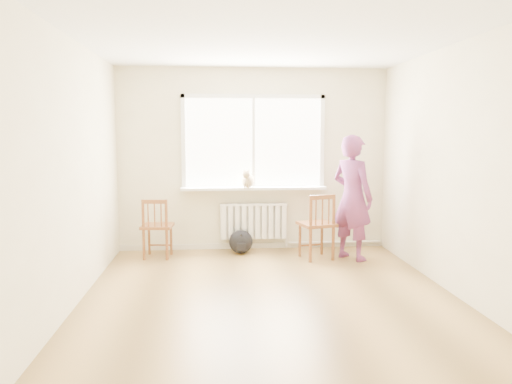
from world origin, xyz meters
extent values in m
plane|color=#A88045|center=(0.00, 0.00, 0.00)|extent=(4.50, 4.50, 0.00)
plane|color=white|center=(0.00, 0.00, 2.70)|extent=(4.50, 4.50, 0.00)
cube|color=beige|center=(0.00, 2.25, 1.35)|extent=(4.00, 0.01, 2.70)
cube|color=white|center=(0.00, 2.23, 1.60)|extent=(2.00, 0.02, 1.30)
cube|color=white|center=(0.00, 2.21, 2.28)|extent=(2.12, 0.05, 0.06)
cube|color=white|center=(-1.03, 2.21, 1.60)|extent=(0.06, 0.05, 1.42)
cube|color=white|center=(1.03, 2.21, 1.60)|extent=(0.06, 0.05, 1.42)
cube|color=white|center=(0.00, 2.21, 1.60)|extent=(0.04, 0.05, 1.30)
cube|color=white|center=(0.00, 2.14, 0.93)|extent=(2.15, 0.22, 0.04)
cube|color=white|center=(0.00, 2.20, 0.43)|extent=(1.00, 0.02, 0.55)
cube|color=white|center=(0.00, 2.15, 0.43)|extent=(1.00, 0.10, 0.51)
cube|color=white|center=(0.00, 2.15, 0.69)|extent=(1.00, 0.12, 0.03)
cylinder|color=silver|center=(1.25, 2.19, 0.08)|extent=(1.40, 0.04, 0.04)
cube|color=beige|center=(0.00, 2.23, 0.04)|extent=(4.00, 0.03, 0.08)
cube|color=brown|center=(-1.39, 1.80, 0.45)|extent=(0.45, 0.44, 0.04)
cylinder|color=brown|center=(-1.21, 1.94, 0.22)|extent=(0.04, 0.04, 0.45)
cylinder|color=brown|center=(-1.53, 1.97, 0.22)|extent=(0.04, 0.04, 0.45)
cylinder|color=brown|center=(-1.24, 1.62, 0.22)|extent=(0.04, 0.04, 0.45)
cylinder|color=brown|center=(-1.56, 1.65, 0.22)|extent=(0.04, 0.04, 0.45)
cylinder|color=brown|center=(-1.24, 1.62, 0.42)|extent=(0.04, 0.04, 0.84)
cylinder|color=brown|center=(-1.56, 1.65, 0.42)|extent=(0.04, 0.04, 0.84)
cube|color=brown|center=(-1.40, 1.64, 0.82)|extent=(0.34, 0.07, 0.05)
cylinder|color=brown|center=(-1.31, 1.63, 0.64)|extent=(0.02, 0.02, 0.34)
cylinder|color=brown|center=(-1.40, 1.64, 0.64)|extent=(0.02, 0.02, 0.34)
cylinder|color=brown|center=(-1.49, 1.65, 0.64)|extent=(0.02, 0.02, 0.34)
cube|color=brown|center=(0.83, 1.55, 0.49)|extent=(0.55, 0.53, 0.04)
cylinder|color=brown|center=(0.95, 1.76, 0.24)|extent=(0.04, 0.04, 0.49)
cylinder|color=brown|center=(0.62, 1.68, 0.24)|extent=(0.04, 0.04, 0.49)
cylinder|color=brown|center=(1.04, 1.43, 0.24)|extent=(0.04, 0.04, 0.49)
cylinder|color=brown|center=(0.70, 1.34, 0.24)|extent=(0.04, 0.04, 0.49)
cylinder|color=brown|center=(1.04, 1.43, 0.46)|extent=(0.04, 0.04, 0.92)
cylinder|color=brown|center=(0.70, 1.34, 0.46)|extent=(0.04, 0.04, 0.92)
cube|color=brown|center=(0.87, 1.39, 0.89)|extent=(0.37, 0.13, 0.06)
cylinder|color=brown|center=(0.97, 1.41, 0.69)|extent=(0.02, 0.02, 0.37)
cylinder|color=brown|center=(0.87, 1.39, 0.69)|extent=(0.02, 0.02, 0.37)
cylinder|color=brown|center=(0.78, 1.36, 0.69)|extent=(0.02, 0.02, 0.37)
imported|color=#CE4475|center=(1.31, 1.49, 0.86)|extent=(0.71, 0.75, 1.72)
ellipsoid|color=beige|center=(-0.09, 2.07, 1.05)|extent=(0.25, 0.31, 0.20)
sphere|color=beige|center=(-0.13, 1.94, 1.15)|extent=(0.11, 0.11, 0.11)
cone|color=beige|center=(-0.16, 1.95, 1.21)|extent=(0.04, 0.04, 0.05)
cone|color=beige|center=(-0.10, 1.93, 1.21)|extent=(0.04, 0.04, 0.05)
cylinder|color=beige|center=(-0.06, 2.21, 0.99)|extent=(0.07, 0.18, 0.02)
cylinder|color=beige|center=(-0.15, 1.98, 1.00)|extent=(0.02, 0.02, 0.10)
cylinder|color=beige|center=(-0.09, 1.96, 1.00)|extent=(0.02, 0.02, 0.10)
ellipsoid|color=black|center=(-0.21, 1.92, 0.17)|extent=(0.35, 0.27, 0.35)
camera|label=1|loc=(-0.59, -5.18, 1.76)|focal=35.00mm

